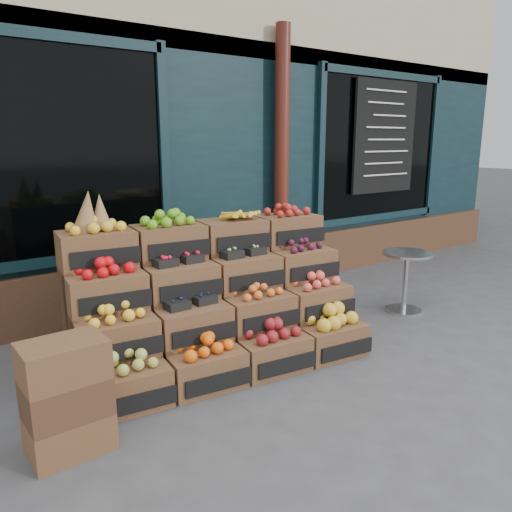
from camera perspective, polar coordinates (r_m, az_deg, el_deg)
ground at (r=4.38m, az=7.76°, el=-12.23°), size 60.00×60.00×0.00m
shop_facade at (r=8.41m, az=-17.80°, el=16.17°), size 12.00×6.24×4.80m
crate_display at (r=4.37m, az=-4.92°, el=-5.72°), size 2.52×1.47×1.49m
spare_crates at (r=3.32m, az=-20.81°, el=-14.89°), size 0.49×0.34×0.72m
bistro_table at (r=5.72m, az=16.75°, el=-2.08°), size 0.54×0.54×0.68m
shopkeeper at (r=5.90m, az=-19.87°, el=3.45°), size 0.77×0.58×1.91m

